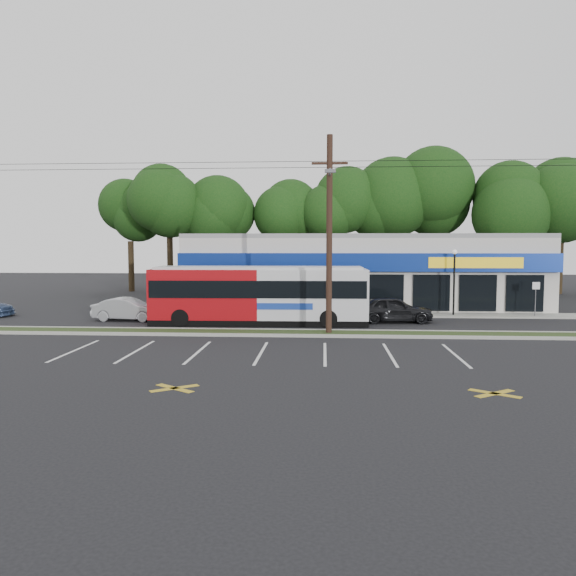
{
  "coord_description": "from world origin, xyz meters",
  "views": [
    {
      "loc": [
        2.73,
        -27.31,
        4.59
      ],
      "look_at": [
        0.67,
        5.0,
        2.06
      ],
      "focal_mm": 35.0,
      "sensor_mm": 36.0,
      "label": 1
    }
  ],
  "objects_px": {
    "sign_post": "(536,293)",
    "utility_pole": "(326,228)",
    "car_silver": "(128,309)",
    "pedestrian_b": "(329,305)",
    "car_dark": "(393,309)",
    "pedestrian_a": "(322,306)",
    "lamp_post": "(454,274)",
    "metrobus": "(259,294)"
  },
  "relations": [
    {
      "from": "sign_post",
      "to": "utility_pole",
      "type": "bearing_deg",
      "value": -149.85
    },
    {
      "from": "car_silver",
      "to": "pedestrian_b",
      "type": "relative_size",
      "value": 2.74
    },
    {
      "from": "car_dark",
      "to": "pedestrian_a",
      "type": "height_order",
      "value": "pedestrian_a"
    },
    {
      "from": "utility_pole",
      "to": "lamp_post",
      "type": "height_order",
      "value": "utility_pole"
    },
    {
      "from": "car_dark",
      "to": "pedestrian_a",
      "type": "bearing_deg",
      "value": 82.9
    },
    {
      "from": "lamp_post",
      "to": "pedestrian_b",
      "type": "height_order",
      "value": "lamp_post"
    },
    {
      "from": "metrobus",
      "to": "car_dark",
      "type": "distance_m",
      "value": 7.93
    },
    {
      "from": "utility_pole",
      "to": "pedestrian_a",
      "type": "relative_size",
      "value": 26.97
    },
    {
      "from": "metrobus",
      "to": "sign_post",
      "type": "bearing_deg",
      "value": 12.17
    },
    {
      "from": "car_dark",
      "to": "sign_post",
      "type": "bearing_deg",
      "value": -77.14
    },
    {
      "from": "lamp_post",
      "to": "pedestrian_a",
      "type": "relative_size",
      "value": 2.29
    },
    {
      "from": "utility_pole",
      "to": "lamp_post",
      "type": "relative_size",
      "value": 11.76
    },
    {
      "from": "car_silver",
      "to": "pedestrian_a",
      "type": "relative_size",
      "value": 2.25
    },
    {
      "from": "sign_post",
      "to": "car_silver",
      "type": "height_order",
      "value": "sign_post"
    },
    {
      "from": "sign_post",
      "to": "metrobus",
      "type": "relative_size",
      "value": 0.18
    },
    {
      "from": "sign_post",
      "to": "car_silver",
      "type": "distance_m",
      "value": 25.2
    },
    {
      "from": "car_silver",
      "to": "pedestrian_b",
      "type": "bearing_deg",
      "value": -73.89
    },
    {
      "from": "utility_pole",
      "to": "pedestrian_b",
      "type": "distance_m",
      "value": 8.4
    },
    {
      "from": "lamp_post",
      "to": "pedestrian_b",
      "type": "distance_m",
      "value": 8.22
    },
    {
      "from": "car_dark",
      "to": "lamp_post",
      "type": "bearing_deg",
      "value": -58.26
    },
    {
      "from": "car_silver",
      "to": "pedestrian_b",
      "type": "distance_m",
      "value": 12.29
    },
    {
      "from": "car_dark",
      "to": "pedestrian_b",
      "type": "xyz_separation_m",
      "value": [
        -3.76,
        2.13,
        -0.02
      ]
    },
    {
      "from": "sign_post",
      "to": "pedestrian_b",
      "type": "xyz_separation_m",
      "value": [
        -12.95,
        -0.66,
        -0.79
      ]
    },
    {
      "from": "metrobus",
      "to": "pedestrian_b",
      "type": "distance_m",
      "value": 5.35
    },
    {
      "from": "car_dark",
      "to": "pedestrian_a",
      "type": "distance_m",
      "value": 4.16
    },
    {
      "from": "sign_post",
      "to": "metrobus",
      "type": "distance_m",
      "value": 17.44
    },
    {
      "from": "pedestrian_b",
      "to": "lamp_post",
      "type": "bearing_deg",
      "value": -155.61
    },
    {
      "from": "car_silver",
      "to": "pedestrian_a",
      "type": "bearing_deg",
      "value": -82.75
    },
    {
      "from": "metrobus",
      "to": "car_dark",
      "type": "relative_size",
      "value": 2.71
    },
    {
      "from": "utility_pole",
      "to": "metrobus",
      "type": "bearing_deg",
      "value": 136.64
    },
    {
      "from": "sign_post",
      "to": "metrobus",
      "type": "xyz_separation_m",
      "value": [
        -16.95,
        -4.07,
        0.2
      ]
    },
    {
      "from": "utility_pole",
      "to": "car_silver",
      "type": "height_order",
      "value": "utility_pole"
    },
    {
      "from": "car_dark",
      "to": "car_silver",
      "type": "xyz_separation_m",
      "value": [
        -15.81,
        -0.29,
        -0.09
      ]
    },
    {
      "from": "pedestrian_a",
      "to": "lamp_post",
      "type": "bearing_deg",
      "value": 163.98
    },
    {
      "from": "lamp_post",
      "to": "pedestrian_a",
      "type": "distance_m",
      "value": 8.97
    },
    {
      "from": "sign_post",
      "to": "pedestrian_a",
      "type": "distance_m",
      "value": 13.6
    },
    {
      "from": "sign_post",
      "to": "lamp_post",
      "type": "bearing_deg",
      "value": 177.42
    },
    {
      "from": "lamp_post",
      "to": "car_dark",
      "type": "height_order",
      "value": "lamp_post"
    },
    {
      "from": "sign_post",
      "to": "car_dark",
      "type": "xyz_separation_m",
      "value": [
        -9.19,
        -2.8,
        -0.77
      ]
    },
    {
      "from": "car_silver",
      "to": "lamp_post",
      "type": "bearing_deg",
      "value": -75.86
    },
    {
      "from": "metrobus",
      "to": "car_silver",
      "type": "bearing_deg",
      "value": 171.62
    },
    {
      "from": "utility_pole",
      "to": "metrobus",
      "type": "relative_size",
      "value": 4.03
    }
  ]
}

